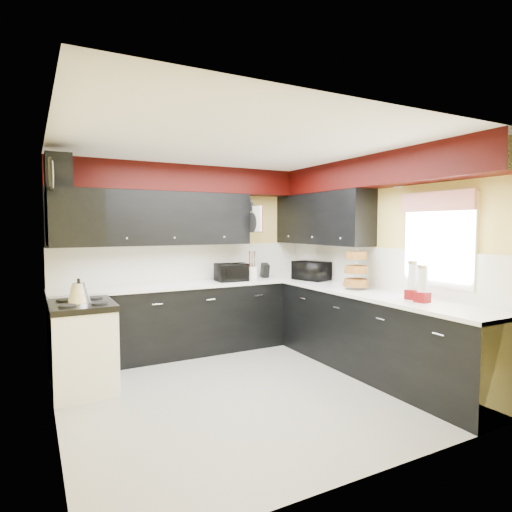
{
  "coord_description": "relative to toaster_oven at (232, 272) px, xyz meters",
  "views": [
    {
      "loc": [
        -1.95,
        -3.91,
        1.7
      ],
      "look_at": [
        0.57,
        0.84,
        1.32
      ],
      "focal_mm": 30.0,
      "sensor_mm": 36.0,
      "label": 1
    }
  ],
  "objects": [
    {
      "name": "toaster_oven",
      "position": [
        0.0,
        0.0,
        0.0
      ],
      "size": [
        0.44,
        0.37,
        0.24
      ],
      "primitive_type": "imported",
      "rotation": [
        0.0,
        0.0,
        -0.05
      ],
      "color": "black",
      "rests_on": "counter_back"
    },
    {
      "name": "hood",
      "position": [
        -2.06,
        -0.69,
        0.72
      ],
      "size": [
        0.5,
        0.78,
        0.55
      ],
      "primitive_type": "cube",
      "color": "black",
      "rests_on": "wall_left"
    },
    {
      "name": "counter_right",
      "position": [
        0.99,
        -1.74,
        -0.14
      ],
      "size": [
        0.64,
        3.02,
        0.04
      ],
      "primitive_type": "cube",
      "color": "white",
      "rests_on": "cab_right"
    },
    {
      "name": "valance",
      "position": [
        1.22,
        -2.34,
        0.89
      ],
      "size": [
        0.04,
        0.88,
        0.2
      ],
      "primitive_type": "cube",
      "color": "red",
      "rests_on": "wall_right"
    },
    {
      "name": "dispenser_a",
      "position": [
        0.98,
        -2.4,
        0.04
      ],
      "size": [
        0.14,
        0.14,
        0.33
      ],
      "primitive_type": null,
      "rotation": [
        0.0,
        0.0,
        0.11
      ],
      "color": "#750E01",
      "rests_on": "counter_right"
    },
    {
      "name": "cooktop",
      "position": [
        -2.01,
        -0.69,
        -0.17
      ],
      "size": [
        0.62,
        0.77,
        0.06
      ],
      "primitive_type": "cube",
      "color": "black",
      "rests_on": "stove"
    },
    {
      "name": "splash_right",
      "position": [
        1.28,
        -1.44,
        0.13
      ],
      "size": [
        0.02,
        3.6,
        0.5
      ],
      "primitive_type": "cube",
      "color": "white",
      "rests_on": "counter_right"
    },
    {
      "name": "window",
      "position": [
        1.27,
        -2.34,
        0.49
      ],
      "size": [
        0.03,
        0.86,
        0.96
      ],
      "primitive_type": null,
      "color": "white",
      "rests_on": "wall_right"
    },
    {
      "name": "pan_low",
      "position": [
        0.31,
        0.24,
        0.66
      ],
      "size": [
        0.03,
        0.24,
        0.42
      ],
      "primitive_type": null,
      "color": "black",
      "rests_on": "upper_back"
    },
    {
      "name": "wall_left",
      "position": [
        -2.31,
        -1.44,
        0.19
      ],
      "size": [
        0.06,
        3.6,
        2.5
      ],
      "primitive_type": "cube",
      "color": "#E0C666",
      "rests_on": "ground"
    },
    {
      "name": "wall_right",
      "position": [
        1.29,
        -1.44,
        0.19
      ],
      "size": [
        0.06,
        3.6,
        2.5
      ],
      "primitive_type": "cube",
      "color": "#E0C666",
      "rests_on": "ground"
    },
    {
      "name": "counter_back",
      "position": [
        -0.51,
        0.06,
        -0.14
      ],
      "size": [
        3.62,
        0.64,
        0.04
      ],
      "primitive_type": "cube",
      "color": "white",
      "rests_on": "cab_back"
    },
    {
      "name": "deco_plate",
      "position": [
        1.26,
        -1.79,
        1.19
      ],
      "size": [
        0.03,
        0.24,
        0.24
      ],
      "primitive_type": null,
      "color": "white",
      "rests_on": "wall_right"
    },
    {
      "name": "upper_right",
      "position": [
        1.11,
        -0.54,
        0.74
      ],
      "size": [
        0.35,
        1.8,
        0.7
      ],
      "primitive_type": "cube",
      "color": "black",
      "rests_on": "wall_right"
    },
    {
      "name": "pan_mid",
      "position": [
        0.31,
        -0.02,
        0.69
      ],
      "size": [
        0.03,
        0.28,
        0.46
      ],
      "primitive_type": null,
      "color": "black",
      "rests_on": "upper_back"
    },
    {
      "name": "cab_back",
      "position": [
        -0.51,
        0.06,
        -0.61
      ],
      "size": [
        3.6,
        0.6,
        0.9
      ],
      "primitive_type": "cube",
      "color": "black",
      "rests_on": "ground"
    },
    {
      "name": "dispenser_b",
      "position": [
        1.04,
        -2.23,
        0.06
      ],
      "size": [
        0.18,
        0.18,
        0.37
      ],
      "primitive_type": null,
      "rotation": [
        0.0,
        0.0,
        0.36
      ],
      "color": "#67190B",
      "rests_on": "counter_right"
    },
    {
      "name": "kettle",
      "position": [
        -2.03,
        -0.69,
        -0.04
      ],
      "size": [
        0.28,
        0.28,
        0.2
      ],
      "primitive_type": null,
      "rotation": [
        0.0,
        0.0,
        -0.29
      ],
      "color": "silver",
      "rests_on": "cooktop"
    },
    {
      "name": "clock",
      "position": [
        -2.28,
        -1.19,
        1.09
      ],
      "size": [
        0.03,
        0.3,
        0.3
      ],
      "primitive_type": null,
      "color": "black",
      "rests_on": "wall_left"
    },
    {
      "name": "knife_block",
      "position": [
        0.59,
        0.11,
        -0.02
      ],
      "size": [
        0.12,
        0.15,
        0.21
      ],
      "primitive_type": "cube",
      "rotation": [
        0.0,
        0.0,
        -0.17
      ],
      "color": "black",
      "rests_on": "counter_back"
    },
    {
      "name": "baskets",
      "position": [
        1.01,
        -1.39,
        0.12
      ],
      "size": [
        0.27,
        0.27,
        0.5
      ],
      "primitive_type": null,
      "color": "brown",
      "rests_on": "upper_right"
    },
    {
      "name": "utensil_crock",
      "position": [
        0.35,
        0.06,
        -0.03
      ],
      "size": [
        0.19,
        0.19,
        0.18
      ],
      "primitive_type": "cylinder",
      "rotation": [
        0.0,
        0.0,
        0.15
      ],
      "color": "white",
      "rests_on": "counter_back"
    },
    {
      "name": "wall_back",
      "position": [
        -0.51,
        0.36,
        0.19
      ],
      "size": [
        3.6,
        0.06,
        2.5
      ],
      "primitive_type": "cube",
      "color": "#E0C666",
      "rests_on": "ground"
    },
    {
      "name": "microwave",
      "position": [
        1.04,
        -0.43,
        0.01
      ],
      "size": [
        0.45,
        0.55,
        0.26
      ],
      "primitive_type": "imported",
      "rotation": [
        0.0,
        0.0,
        1.86
      ],
      "color": "black",
      "rests_on": "counter_right"
    },
    {
      "name": "cut_board",
      "position": [
        0.32,
        -0.14,
        0.74
      ],
      "size": [
        0.03,
        0.26,
        0.35
      ],
      "primitive_type": "cube",
      "color": "white",
      "rests_on": "upper_back"
    },
    {
      "name": "cab_right",
      "position": [
        0.99,
        -1.74,
        -0.61
      ],
      "size": [
        0.6,
        3.0,
        0.9
      ],
      "primitive_type": "cube",
      "color": "black",
      "rests_on": "ground"
    },
    {
      "name": "stove",
      "position": [
        -2.01,
        -0.69,
        -0.63
      ],
      "size": [
        0.6,
        0.75,
        0.86
      ],
      "primitive_type": "cube",
      "color": "white",
      "rests_on": "ground"
    },
    {
      "name": "hood_duct",
      "position": [
        -2.19,
        -0.69,
        1.14
      ],
      "size": [
        0.24,
        0.4,
        0.4
      ],
      "primitive_type": "cube",
      "color": "black",
      "rests_on": "wall_left"
    },
    {
      "name": "ceiling",
      "position": [
        -0.51,
        -1.44,
        1.44
      ],
      "size": [
        3.6,
        3.6,
        0.06
      ],
      "primitive_type": "cube",
      "color": "white",
      "rests_on": "wall_back"
    },
    {
      "name": "splash_back",
      "position": [
        -0.51,
        0.35,
        0.13
      ],
      "size": [
        3.6,
        0.02,
        0.5
      ],
      "primitive_type": "cube",
      "color": "white",
      "rests_on": "counter_back"
    },
    {
      "name": "ground",
      "position": [
        -0.51,
        -1.44,
        -1.06
      ],
      "size": [
        3.6,
        3.6,
        0.0
      ],
      "primitive_type": "plane",
      "color": "gray",
      "rests_on": "ground"
    },
    {
      "name": "upper_back",
      "position": [
        -1.01,
        0.18,
        0.74
      ],
      "size": [
        2.6,
        0.35,
        0.7
      ],
      "primitive_type": "cube",
      "color": "black",
      "rests_on": "wall_back"
    },
    {
      "name": "soffit_back",
      "position": [
        -0.51,
        0.18,
        1.26
      ],
      "size": [
        3.6,
        0.36,
        0.35
      ],
      "primitive_type": "cube",
      "color": "black",
      "rests_on": "wall_back"
    },
    {
      "name": "pan_top",
      "position": [
        0.31,
        0.11,
        0.94
      ],
      "size": [
        0.03,
        0.22,
        0.4
      ],
      "primitive_type": null,
      "color": "black",
      "rests_on": "upper_back"
    },
    {
      "name": "soffit_right",
      "position": [
        1.11,
        -1.62,
        1.26
      ],
      "size": [
        0.36,
        3.24,
        0.35
      ],
      "primitive_type": "cube",
      "color": "black",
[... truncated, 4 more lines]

